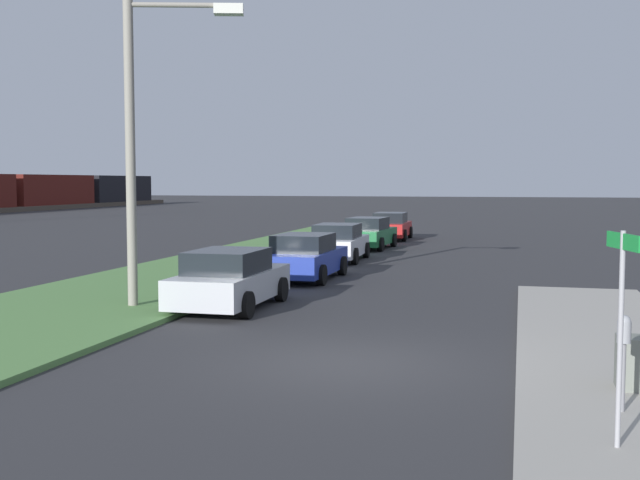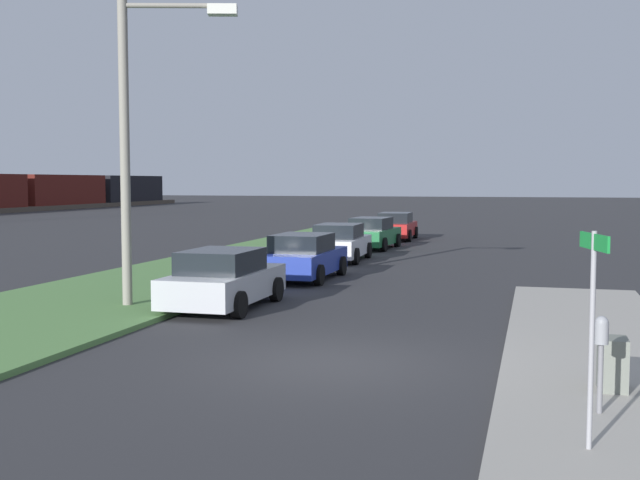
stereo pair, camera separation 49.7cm
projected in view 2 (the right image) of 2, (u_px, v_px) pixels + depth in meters
name	position (u px, v px, depth m)	size (l,w,h in m)	color
ground	(330.00, 363.00, 13.58)	(300.00, 300.00, 0.00)	#2D2D30
grass_median	(179.00, 277.00, 25.23)	(60.00, 6.00, 0.12)	#517F42
sidewalk_curb	(616.00, 412.00, 10.45)	(24.00, 3.20, 0.14)	#9E998E
parked_car_silver	(224.00, 280.00, 19.38)	(4.31, 2.03, 1.47)	#B2B5BA
parked_car_blue	(303.00, 257.00, 25.09)	(4.32, 2.06, 1.47)	#23389E
parked_car_white	(340.00, 243.00, 30.99)	(4.35, 2.12, 1.47)	silver
parked_car_green	(372.00, 233.00, 36.53)	(4.40, 2.21, 1.47)	#1E6B38
parked_car_red	(396.00, 226.00, 42.26)	(4.34, 2.09, 1.47)	red
parking_meter	(601.00, 344.00, 10.09)	(0.18, 0.18, 1.42)	slate
utility_box	(612.00, 369.00, 11.26)	(0.55, 0.40, 0.90)	slate
street_sign	(592.00, 311.00, 8.68)	(0.88, 0.26, 2.60)	#99999E
streetlight	(139.00, 130.00, 18.91)	(1.07, 2.81, 7.50)	gray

